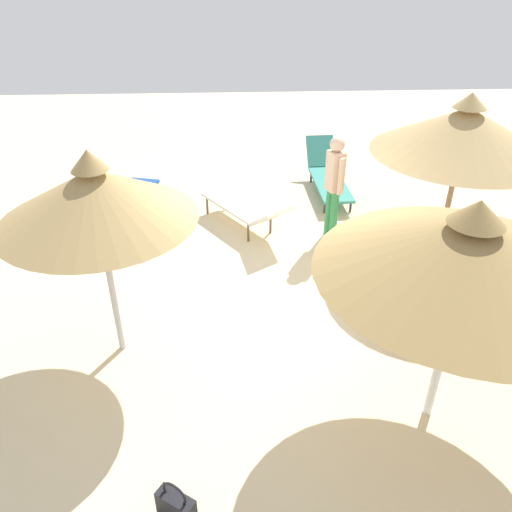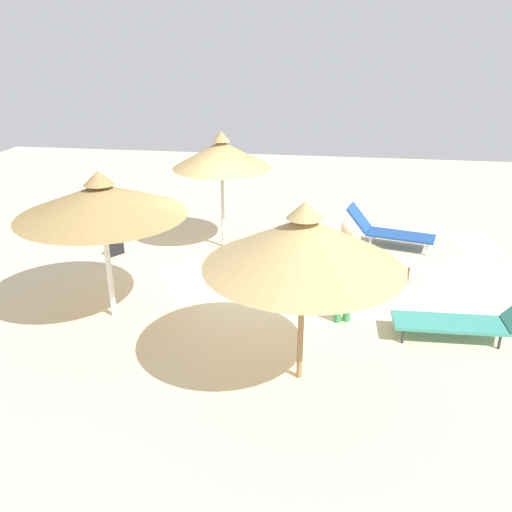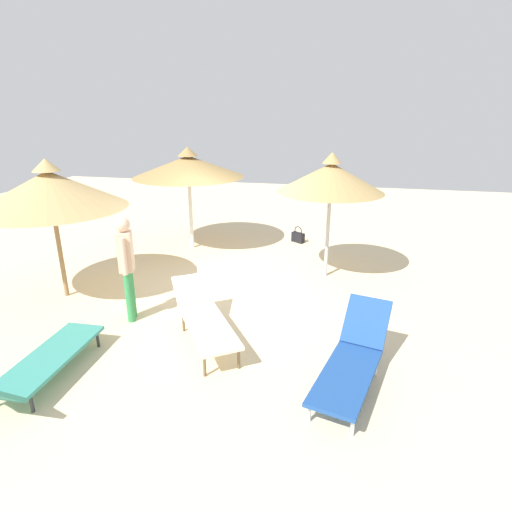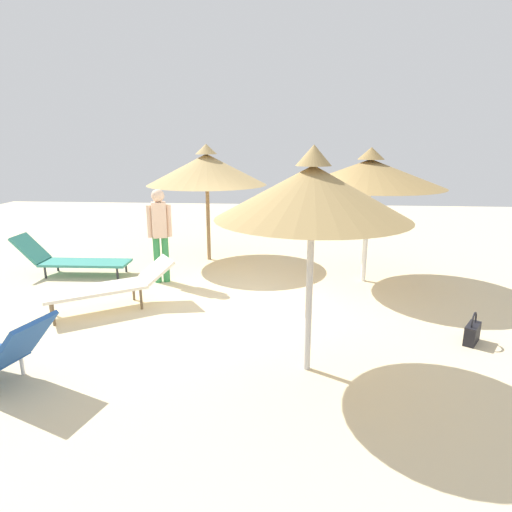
% 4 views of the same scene
% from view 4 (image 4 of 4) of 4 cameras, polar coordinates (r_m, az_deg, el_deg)
% --- Properties ---
extents(ground, '(24.00, 24.00, 0.10)m').
position_cam_4_polar(ground, '(7.18, -0.80, -6.97)').
color(ground, beige).
extents(parasol_umbrella_edge, '(2.72, 2.72, 2.54)m').
position_cam_4_polar(parasol_umbrella_edge, '(8.28, 14.91, 10.59)').
color(parasol_umbrella_edge, white).
rests_on(parasol_umbrella_edge, ground).
extents(parasol_umbrella_far_right, '(2.64, 2.64, 2.59)m').
position_cam_4_polar(parasol_umbrella_far_right, '(9.64, -6.57, 11.37)').
color(parasol_umbrella_far_right, olive).
rests_on(parasol_umbrella_far_right, ground).
extents(parasol_umbrella_back, '(2.13, 2.13, 2.60)m').
position_cam_4_polar(parasol_umbrella_back, '(4.68, 7.52, 8.39)').
color(parasol_umbrella_back, '#B2B2B7').
rests_on(parasol_umbrella_back, ground).
extents(lounge_chair_far_left, '(0.67, 2.26, 0.82)m').
position_cam_4_polar(lounge_chair_far_left, '(9.45, -23.45, -0.35)').
color(lounge_chair_far_left, teal).
rests_on(lounge_chair_far_left, ground).
extents(lounge_chair_near_left, '(1.61, 1.99, 0.74)m').
position_cam_4_polar(lounge_chair_near_left, '(7.27, -18.64, -3.67)').
color(lounge_chair_near_left, silver).
rests_on(lounge_chair_near_left, ground).
extents(person_standing_near_right, '(0.29, 0.43, 1.79)m').
position_cam_4_polar(person_standing_near_right, '(8.28, -12.67, 3.44)').
color(person_standing_near_right, '#338C4C').
rests_on(person_standing_near_right, ground).
extents(handbag, '(0.38, 0.31, 0.44)m').
position_cam_4_polar(handbag, '(6.53, 26.80, -9.04)').
color(handbag, black).
rests_on(handbag, ground).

